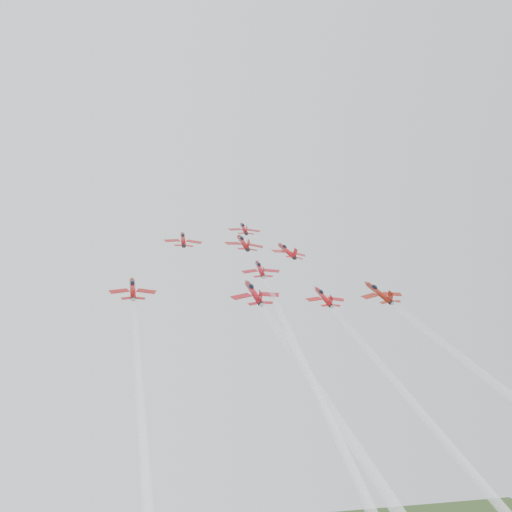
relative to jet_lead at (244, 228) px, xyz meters
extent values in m
cylinder|color=maroon|center=(0.00, -0.33, -0.25)|extent=(1.08, 9.24, 5.42)
cone|color=maroon|center=(0.00, 5.01, 2.47)|extent=(1.08, 2.42, 1.94)
cone|color=black|center=(0.00, -5.23, -2.74)|extent=(1.08, 1.54, 1.50)
ellipsoid|color=black|center=(0.00, 1.46, 1.22)|extent=(0.98, 2.33, 1.77)
cube|color=maroon|center=(-2.65, -1.01, -0.65)|extent=(4.05, 2.69, 0.89)
cube|color=maroon|center=(2.65, -1.01, -0.65)|extent=(4.05, 2.69, 0.89)
cube|color=maroon|center=(0.00, -4.71, -1.15)|extent=(0.12, 2.47, 2.55)
cube|color=maroon|center=(-1.37, -4.35, -2.29)|extent=(1.94, 1.34, 0.52)
cube|color=maroon|center=(1.37, -4.35, -2.29)|extent=(1.94, 1.34, 0.52)
cylinder|color=#9D0E0F|center=(-19.13, -12.34, -6.36)|extent=(1.14, 9.75, 5.71)
cone|color=#9D0E0F|center=(-19.13, -6.71, -3.49)|extent=(1.14, 2.55, 2.05)
cone|color=black|center=(-19.13, -17.51, -8.99)|extent=(1.14, 1.62, 1.58)
ellipsoid|color=black|center=(-19.13, -10.45, -4.81)|extent=(1.04, 2.45, 1.86)
cube|color=#9D0E0F|center=(-21.92, -13.05, -6.78)|extent=(4.27, 2.84, 0.94)
cube|color=#9D0E0F|center=(-16.33, -13.05, -6.78)|extent=(4.27, 2.84, 0.94)
cube|color=#9D0E0F|center=(-19.13, -16.96, -7.31)|extent=(0.12, 2.60, 2.69)
cube|color=#9D0E0F|center=(-20.58, -16.58, -8.52)|extent=(2.05, 1.41, 0.54)
cube|color=#9D0E0F|center=(-17.68, -16.58, -8.52)|extent=(2.05, 1.41, 0.54)
cylinder|color=maroon|center=(-3.19, -12.76, -6.57)|extent=(1.23, 10.54, 6.18)
cone|color=maroon|center=(-3.19, -6.67, -3.47)|extent=(1.23, 2.75, 2.22)
cone|color=black|center=(-3.19, -18.35, -9.41)|extent=(1.23, 1.76, 1.71)
ellipsoid|color=black|center=(-3.19, -10.71, -4.90)|extent=(1.12, 2.65, 2.02)
cube|color=maroon|center=(-6.21, -13.53, -7.02)|extent=(4.62, 3.07, 1.01)
cube|color=maroon|center=(-0.17, -13.53, -7.02)|extent=(4.62, 3.07, 1.01)
cube|color=maroon|center=(-3.19, -17.76, -7.60)|extent=(0.13, 2.81, 2.91)
cube|color=maroon|center=(-4.76, -17.35, -8.90)|extent=(2.22, 1.53, 0.59)
cube|color=maroon|center=(-1.62, -17.35, -8.90)|extent=(2.22, 1.53, 0.59)
cylinder|color=#B21016|center=(7.40, -17.70, -9.08)|extent=(1.13, 9.67, 5.67)
cone|color=#B21016|center=(7.40, -12.11, -6.24)|extent=(1.13, 2.53, 2.03)
cone|color=black|center=(7.40, -22.83, -11.69)|extent=(1.13, 1.61, 1.57)
ellipsoid|color=black|center=(7.40, -15.82, -7.55)|extent=(1.03, 2.43, 1.85)
cube|color=#B21016|center=(4.63, -18.41, -9.50)|extent=(4.24, 2.82, 0.93)
cube|color=#B21016|center=(10.18, -18.41, -9.50)|extent=(4.24, 2.82, 0.93)
cube|color=#B21016|center=(7.40, -22.29, -10.03)|extent=(0.12, 2.58, 2.67)
cube|color=#B21016|center=(5.97, -21.91, -11.23)|extent=(2.03, 1.40, 0.54)
cube|color=#B21016|center=(8.84, -21.91, -11.23)|extent=(2.03, 1.40, 0.54)
cylinder|color=maroon|center=(-3.54, -30.81, -15.75)|extent=(1.04, 8.87, 5.20)
cone|color=maroon|center=(-3.54, -25.68, -13.14)|extent=(1.04, 2.32, 1.86)
cone|color=black|center=(-3.54, -35.51, -18.14)|extent=(1.04, 1.48, 1.44)
ellipsoid|color=black|center=(-3.54, -29.09, -14.35)|extent=(0.94, 2.23, 1.70)
cube|color=maroon|center=(-6.09, -31.46, -16.13)|extent=(3.89, 2.59, 0.85)
cube|color=maroon|center=(-1.00, -31.46, -16.13)|extent=(3.89, 2.59, 0.85)
cube|color=maroon|center=(-3.54, -35.01, -16.62)|extent=(0.11, 2.37, 2.45)
cube|color=maroon|center=(-4.86, -34.67, -17.72)|extent=(1.87, 1.28, 0.49)
cube|color=maroon|center=(-2.22, -34.67, -17.72)|extent=(1.87, 1.28, 0.49)
cylinder|color=white|center=(-3.54, -73.65, -37.55)|extent=(1.32, 76.20, 39.64)
cylinder|color=maroon|center=(-32.99, -43.18, -22.04)|extent=(1.06, 9.07, 5.31)
cone|color=maroon|center=(-32.99, -37.94, -19.38)|extent=(1.06, 2.37, 1.91)
cone|color=black|center=(-32.99, -47.99, -24.49)|extent=(1.06, 1.51, 1.47)
ellipsoid|color=black|center=(-32.99, -41.42, -20.61)|extent=(0.96, 2.28, 1.73)
cube|color=maroon|center=(-35.59, -43.84, -22.44)|extent=(3.97, 2.64, 0.87)
cube|color=maroon|center=(-30.39, -43.84, -22.44)|extent=(3.97, 2.64, 0.87)
cube|color=maroon|center=(-32.99, -47.48, -22.94)|extent=(0.12, 2.42, 2.50)
cube|color=maroon|center=(-34.34, -47.13, -24.05)|extent=(1.91, 1.31, 0.51)
cube|color=maroon|center=(-31.64, -47.13, -24.05)|extent=(1.91, 1.31, 0.51)
cylinder|color=white|center=(-32.99, -86.97, -44.33)|extent=(1.35, 77.90, 40.52)
cylinder|color=maroon|center=(-8.49, -43.87, -22.40)|extent=(1.20, 10.23, 6.00)
cone|color=maroon|center=(-8.49, -37.96, -19.39)|extent=(1.20, 2.67, 2.15)
cone|color=black|center=(-8.49, -49.30, -25.16)|extent=(1.20, 1.71, 1.66)
ellipsoid|color=black|center=(-8.49, -41.89, -20.78)|extent=(1.09, 2.58, 1.96)
cube|color=maroon|center=(-11.43, -44.62, -22.84)|extent=(4.48, 2.98, 0.98)
cube|color=maroon|center=(-5.56, -44.62, -22.84)|extent=(4.48, 2.98, 0.98)
cube|color=maroon|center=(-8.49, -48.73, -23.40)|extent=(0.13, 2.73, 2.83)
cube|color=maroon|center=(-10.02, -48.33, -24.67)|extent=(2.15, 1.48, 0.57)
cube|color=maroon|center=(-6.97, -48.33, -24.67)|extent=(2.15, 1.48, 0.57)
cylinder|color=white|center=(-8.49, -93.30, -47.55)|extent=(1.52, 87.92, 45.73)
cylinder|color=#AC1013|center=(6.39, -45.15, -23.05)|extent=(0.98, 8.42, 4.93)
cone|color=#AC1013|center=(6.39, -40.29, -20.58)|extent=(0.98, 2.20, 1.77)
cone|color=black|center=(6.39, -49.62, -25.32)|extent=(0.98, 1.40, 1.36)
ellipsoid|color=black|center=(6.39, -43.52, -21.72)|extent=(0.89, 2.12, 1.61)
cube|color=#AC1013|center=(3.97, -45.77, -23.42)|extent=(3.69, 2.45, 0.81)
cube|color=#AC1013|center=(8.81, -45.77, -23.42)|extent=(3.69, 2.45, 0.81)
cube|color=#AC1013|center=(6.39, -49.15, -23.88)|extent=(0.11, 2.25, 2.33)
cube|color=#AC1013|center=(5.14, -48.82, -24.92)|extent=(1.77, 1.22, 0.47)
cube|color=#AC1013|center=(7.64, -48.82, -24.92)|extent=(1.77, 1.22, 0.47)
cylinder|color=white|center=(6.39, -85.83, -43.74)|extent=(1.25, 72.34, 37.63)
cylinder|color=maroon|center=(20.69, -42.41, -21.66)|extent=(1.13, 9.70, 5.69)
cone|color=maroon|center=(20.69, -36.81, -18.80)|extent=(1.13, 2.54, 2.04)
cone|color=black|center=(20.69, -47.56, -24.27)|extent=(1.13, 1.62, 1.57)
ellipsoid|color=black|center=(20.69, -40.53, -20.12)|extent=(1.03, 2.44, 1.86)
cube|color=maroon|center=(17.91, -43.12, -22.08)|extent=(4.25, 2.83, 0.93)
cube|color=maroon|center=(23.48, -43.12, -22.08)|extent=(4.25, 2.83, 0.93)
cube|color=maroon|center=(20.69, -47.02, -22.61)|extent=(0.12, 2.59, 2.68)
cube|color=maroon|center=(19.25, -46.64, -23.81)|extent=(2.04, 1.40, 0.54)
cube|color=maroon|center=(22.14, -46.64, -23.81)|extent=(2.04, 1.40, 0.54)
camera|label=1|loc=(-38.52, -157.22, -31.68)|focal=40.00mm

